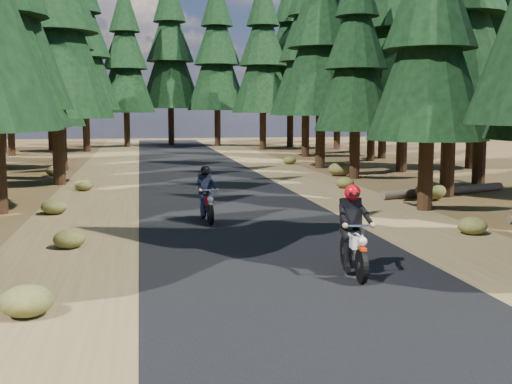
# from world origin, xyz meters

# --- Properties ---
(ground) EXTENTS (120.00, 120.00, 0.00)m
(ground) POSITION_xyz_m (0.00, 0.00, 0.00)
(ground) COLOR #473719
(ground) RESTS_ON ground
(road) EXTENTS (6.00, 100.00, 0.01)m
(road) POSITION_xyz_m (0.00, 5.00, 0.01)
(road) COLOR black
(road) RESTS_ON ground
(shoulder_l) EXTENTS (3.20, 100.00, 0.01)m
(shoulder_l) POSITION_xyz_m (-4.60, 5.00, 0.00)
(shoulder_l) COLOR brown
(shoulder_l) RESTS_ON ground
(shoulder_r) EXTENTS (3.20, 100.00, 0.01)m
(shoulder_r) POSITION_xyz_m (4.60, 5.00, 0.00)
(shoulder_r) COLOR brown
(shoulder_r) RESTS_ON ground
(pine_forest) EXTENTS (34.59, 55.08, 16.32)m
(pine_forest) POSITION_xyz_m (-0.02, 21.05, 7.89)
(pine_forest) COLOR black
(pine_forest) RESTS_ON ground
(log_near) EXTENTS (5.81, 2.20, 0.32)m
(log_near) POSITION_xyz_m (8.43, 7.85, 0.16)
(log_near) COLOR #4C4233
(log_near) RESTS_ON ground
(understory_shrubs) EXTENTS (15.30, 31.78, 0.66)m
(understory_shrubs) POSITION_xyz_m (2.40, 6.70, 0.27)
(understory_shrubs) COLOR #474C1E
(understory_shrubs) RESTS_ON ground
(rider_lead) EXTENTS (0.76, 2.01, 1.75)m
(rider_lead) POSITION_xyz_m (1.12, -2.95, 0.59)
(rider_lead) COLOR silver
(rider_lead) RESTS_ON road
(rider_follow) EXTENTS (0.67, 1.83, 1.60)m
(rider_follow) POSITION_xyz_m (-1.07, 3.58, 0.54)
(rider_follow) COLOR maroon
(rider_follow) RESTS_ON road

